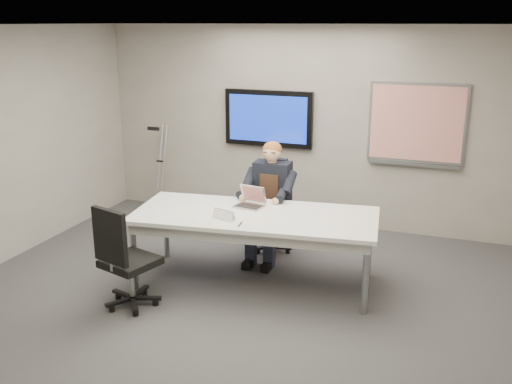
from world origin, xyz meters
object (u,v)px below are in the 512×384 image
(seated_person, at_px, (267,213))
(laptop, at_px, (251,201))
(office_chair_far, at_px, (273,229))
(office_chair_near, at_px, (128,276))
(conference_table, at_px, (255,222))

(seated_person, distance_m, laptop, 0.54)
(office_chair_far, relative_size, office_chair_near, 0.85)
(office_chair_near, bearing_deg, seated_person, -102.07)
(office_chair_near, relative_size, laptop, 3.18)
(conference_table, distance_m, laptop, 0.32)
(office_chair_far, distance_m, office_chair_near, 2.15)
(office_chair_near, bearing_deg, conference_table, -119.00)
(office_chair_far, distance_m, seated_person, 0.38)
(office_chair_far, xyz_separation_m, seated_person, (0.00, -0.25, 0.29))
(office_chair_far, height_order, office_chair_near, office_chair_near)
(conference_table, xyz_separation_m, office_chair_near, (-1.01, -1.00, -0.38))
(office_chair_near, distance_m, laptop, 1.61)
(office_chair_far, bearing_deg, conference_table, -88.33)
(conference_table, height_order, laptop, laptop)
(conference_table, relative_size, laptop, 7.96)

